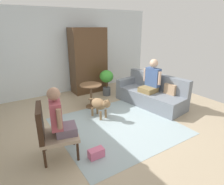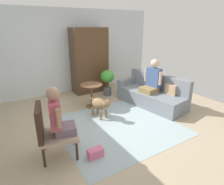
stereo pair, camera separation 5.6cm
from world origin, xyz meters
name	(u,v)px [view 1 (the left image)]	position (x,y,z in m)	size (l,w,h in m)	color
ground_plane	(115,120)	(0.00, 0.00, 0.00)	(6.55, 6.55, 0.00)	tan
back_wall	(70,52)	(0.00, 2.70, 1.34)	(6.06, 0.12, 2.68)	silver
area_rug	(117,126)	(-0.10, -0.25, 0.00)	(2.58, 2.46, 0.01)	#9EB2B7
couch	(151,94)	(1.45, 0.31, 0.30)	(1.10, 2.10, 0.85)	slate
armchair	(50,130)	(-1.65, -0.53, 0.54)	(0.74, 0.71, 0.97)	#382316
person_on_couch	(152,79)	(1.40, 0.28, 0.76)	(0.53, 0.57, 0.90)	olive
person_on_armchair	(59,116)	(-1.49, -0.57, 0.77)	(0.48, 0.50, 0.84)	slate
round_end_table	(91,91)	(-0.11, 1.02, 0.46)	(0.59, 0.59, 0.66)	brown
dog	(100,104)	(-0.22, 0.33, 0.35)	(0.36, 0.76, 0.56)	olive
potted_plant	(107,79)	(0.74, 1.60, 0.54)	(0.43, 0.43, 0.83)	#4C5156
armoire_cabinet	(88,61)	(0.47, 2.29, 1.05)	(1.15, 0.56, 2.10)	#4C331E
handbag	(96,153)	(-1.02, -0.96, 0.08)	(0.27, 0.15, 0.16)	#D8668C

